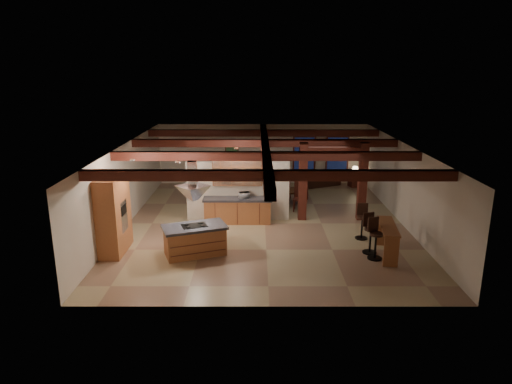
{
  "coord_description": "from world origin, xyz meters",
  "views": [
    {
      "loc": [
        -0.31,
        -15.79,
        5.55
      ],
      "look_at": [
        -0.33,
        0.5,
        1.06
      ],
      "focal_mm": 32.0,
      "sensor_mm": 36.0,
      "label": 1
    }
  ],
  "objects_px": {
    "kitchen_island": "(195,240)",
    "bar_counter": "(388,235)",
    "sofa": "(318,180)",
    "dining_table": "(283,197)"
  },
  "relations": [
    {
      "from": "sofa",
      "to": "dining_table",
      "type": "bearing_deg",
      "value": 34.14
    },
    {
      "from": "dining_table",
      "to": "bar_counter",
      "type": "bearing_deg",
      "value": -63.34
    },
    {
      "from": "kitchen_island",
      "to": "bar_counter",
      "type": "relative_size",
      "value": 1.13
    },
    {
      "from": "kitchen_island",
      "to": "sofa",
      "type": "xyz_separation_m",
      "value": [
        4.84,
        8.33,
        -0.16
      ]
    },
    {
      "from": "dining_table",
      "to": "kitchen_island",
      "type": "bearing_deg",
      "value": -121.16
    },
    {
      "from": "sofa",
      "to": "bar_counter",
      "type": "height_order",
      "value": "bar_counter"
    },
    {
      "from": "dining_table",
      "to": "sofa",
      "type": "xyz_separation_m",
      "value": [
        1.86,
        3.1,
        -0.0
      ]
    },
    {
      "from": "sofa",
      "to": "kitchen_island",
      "type": "bearing_deg",
      "value": 34.98
    },
    {
      "from": "kitchen_island",
      "to": "bar_counter",
      "type": "distance_m",
      "value": 5.83
    },
    {
      "from": "sofa",
      "to": "bar_counter",
      "type": "distance_m",
      "value": 8.47
    }
  ]
}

